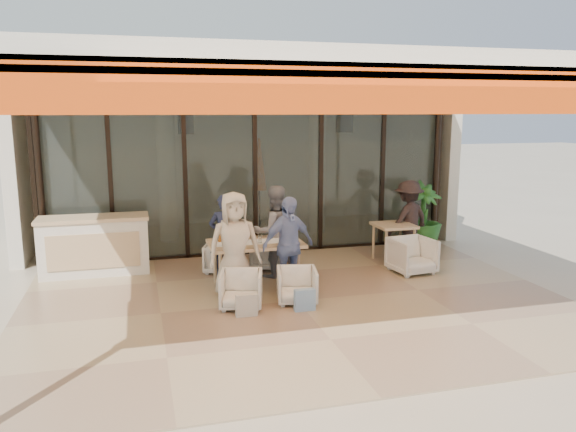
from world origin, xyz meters
The scene contains 21 objects.
ground centered at (0.00, 0.00, 0.00)m, with size 70.00×70.00×0.00m, color #C6B293.
terrace_floor centered at (0.00, 0.00, 0.01)m, with size 8.00×6.00×0.01m, color tan.
terrace_structure centered at (0.00, -0.26, 3.25)m, with size 8.00×6.00×3.40m.
glass_storefront centered at (0.00, 3.00, 1.60)m, with size 8.08×0.10×3.20m.
interior_block centered at (0.01, 5.31, 2.23)m, with size 9.05×3.62×3.52m.
host_counter centered at (-2.99, 2.30, 0.53)m, with size 1.85×0.65×1.04m.
dining_table centered at (-0.44, 0.93, 0.69)m, with size 1.50×0.90×0.93m.
chair_far_left centered at (-0.85, 1.87, 0.29)m, with size 0.57×0.53×0.59m, color white.
chair_far_right centered at (-0.01, 1.87, 0.30)m, with size 0.59×0.55×0.61m, color white.
chair_near_left centered at (-0.85, -0.03, 0.31)m, with size 0.59×0.56×0.61m, color white.
chair_near_right centered at (-0.01, -0.03, 0.30)m, with size 0.58×0.54×0.59m, color white.
diner_navy centered at (-0.85, 1.37, 0.74)m, with size 0.54×0.36×1.49m, color #181A35.
diner_grey centered at (-0.01, 1.37, 0.79)m, with size 0.77×0.60×1.59m, color slate.
diner_cream centered at (-0.85, 0.47, 0.82)m, with size 0.80×0.52×1.64m, color beige.
diner_periwinkle centered at (-0.01, 0.47, 0.77)m, with size 0.90×0.38×1.54m, color #7A8ACB.
tote_bag_cream centered at (-0.85, -0.43, 0.17)m, with size 0.30×0.10×0.34m, color silver.
tote_bag_blue centered at (-0.01, -0.43, 0.17)m, with size 0.30×0.10×0.34m, color #99BFD8.
side_table centered at (2.36, 1.68, 0.64)m, with size 0.70×0.70×0.74m.
side_chair centered at (2.36, 0.93, 0.35)m, with size 0.69×0.64×0.71m, color white.
standing_woman centered at (2.78, 1.93, 0.76)m, with size 0.98×0.57×1.52m, color black.
potted_palm centered at (3.33, 2.40, 0.71)m, with size 0.80×0.80×1.42m, color #1E5919.
Camera 1 is at (-2.24, -7.70, 2.83)m, focal length 35.00 mm.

